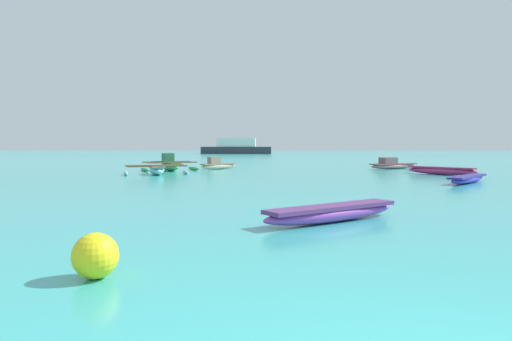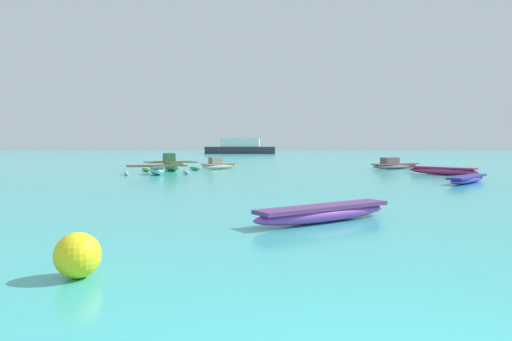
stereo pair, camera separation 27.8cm
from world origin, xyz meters
The scene contains 9 objects.
moored_boat_0 centered at (-7.65, 21.26, 0.24)m, with size 3.53×2.55×0.50m.
moored_boat_1 centered at (-7.85, 24.87, 0.34)m, with size 3.71×3.25×1.04m.
moored_boat_2 centered at (-5.19, 26.57, 0.27)m, with size 2.22×2.38×0.78m.
moored_boat_3 centered at (6.35, 16.88, 0.17)m, with size 2.75×3.34×0.30m.
moored_boat_4 centered at (-0.22, 7.21, 0.19)m, with size 3.06×2.55×0.34m.
moored_boat_5 centered at (7.06, 21.95, 0.23)m, with size 3.02×2.96×0.40m.
moored_boat_6 centered at (5.96, 27.62, 0.26)m, with size 3.60×2.55×0.74m.
mooring_buoy_0 centered at (-3.42, 3.13, 0.27)m, with size 0.54×0.54×0.54m.
distant_ferry centered at (-8.61, 75.21, 1.06)m, with size 11.83×2.60×2.60m.
Camera 2 is at (-1.01, -1.96, 1.55)m, focal length 32.00 mm.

